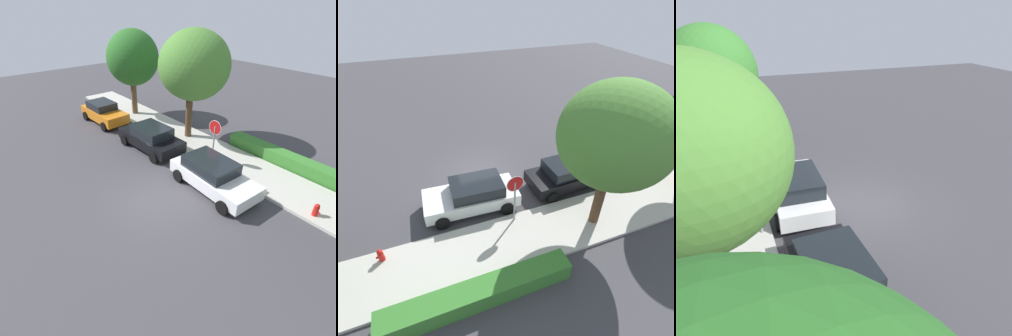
{
  "view_description": "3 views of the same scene",
  "coord_description": "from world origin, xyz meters",
  "views": [
    {
      "loc": [
        7.5,
        -5.5,
        7.61
      ],
      "look_at": [
        -0.67,
        1.21,
        0.87
      ],
      "focal_mm": 28.0,
      "sensor_mm": 36.0,
      "label": 1
    },
    {
      "loc": [
        2.81,
        11.81,
        8.96
      ],
      "look_at": [
        -1.18,
        1.35,
        0.93
      ],
      "focal_mm": 28.0,
      "sensor_mm": 36.0,
      "label": 2
    },
    {
      "loc": [
        -10.01,
        4.76,
        6.98
      ],
      "look_at": [
        0.73,
        0.73,
        1.44
      ],
      "focal_mm": 35.0,
      "sensor_mm": 36.0,
      "label": 3
    }
  ],
  "objects": [
    {
      "name": "ground_plane",
      "position": [
        0.0,
        0.0,
        0.0
      ],
      "size": [
        60.0,
        60.0,
        0.0
      ],
      "primitive_type": "plane",
      "color": "#423F44"
    },
    {
      "name": "sidewalk_curb",
      "position": [
        0.0,
        5.24,
        0.07
      ],
      "size": [
        32.0,
        2.77,
        0.14
      ],
      "primitive_type": "cube",
      "color": "beige",
      "rests_on": "ground_plane"
    },
    {
      "name": "stop_sign",
      "position": [
        -0.51,
        4.18,
        1.77
      ],
      "size": [
        0.76,
        0.08,
        2.58
      ],
      "color": "gray",
      "rests_on": "ground_plane"
    },
    {
      "name": "parked_car_white",
      "position": [
        0.97,
        2.58,
        0.76
      ],
      "size": [
        4.46,
        2.27,
        1.47
      ],
      "color": "white",
      "rests_on": "ground_plane"
    },
    {
      "name": "parked_car_black",
      "position": [
        -4.12,
        2.71,
        0.76
      ],
      "size": [
        4.33,
        2.21,
        1.47
      ],
      "color": "black",
      "rests_on": "ground_plane"
    },
    {
      "name": "parked_car_silver",
      "position": [
        11.03,
        2.6,
        0.74
      ],
      "size": [
        4.26,
        1.98,
        1.48
      ],
      "color": "silver",
      "rests_on": "ground_plane"
    },
    {
      "name": "street_tree_mid_block",
      "position": [
        8.07,
        5.13,
        4.06
      ],
      "size": [
        4.67,
        4.67,
        6.47
      ],
      "color": "#422D1E",
      "rests_on": "ground_plane"
    },
    {
      "name": "street_tree_far",
      "position": [
        -3.68,
        5.61,
        4.5
      ],
      "size": [
        4.17,
        4.17,
        6.48
      ],
      "color": "#513823",
      "rests_on": "ground_plane"
    },
    {
      "name": "fire_hydrant",
      "position": [
        5.08,
        4.33,
        0.36
      ],
      "size": [
        0.3,
        0.22,
        0.72
      ],
      "color": "red",
      "rests_on": "ground_plane"
    }
  ]
}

